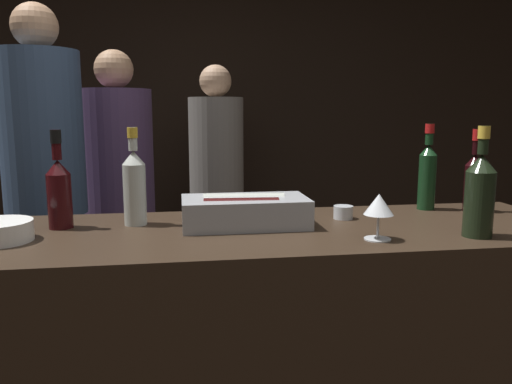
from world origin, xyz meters
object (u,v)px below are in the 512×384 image
Objects in this scene: red_wine_bottle_burgundy at (427,173)px; wine_glass at (379,206)px; ice_bin_with_bottles at (245,210)px; rose_wine_bottle at (134,184)px; champagne_bottle at (480,192)px; person_grey_polo at (119,187)px; person_blond_tee at (45,178)px; candle_votive at (343,212)px; red_wine_bottle_tall at (474,179)px; red_wine_bottle_black_foil at (59,190)px; person_in_hoodie at (217,176)px.

wine_glass is at bearing -131.39° from red_wine_bottle_burgundy.
ice_bin_with_bottles is 1.25× the size of red_wine_bottle_burgundy.
ice_bin_with_bottles is 1.27× the size of rose_wine_bottle.
wine_glass is 0.41× the size of champagne_bottle.
wine_glass is 0.09× the size of person_grey_polo.
wine_glass is at bearing 178.25° from champagne_bottle.
champagne_bottle is (1.08, -0.34, -0.00)m from rose_wine_bottle.
person_blond_tee is (-0.49, 0.76, -0.07)m from rose_wine_bottle.
person_blond_tee is (-1.56, 1.09, -0.07)m from champagne_bottle.
candle_votive is 0.21× the size of champagne_bottle.
ice_bin_with_bottles is 0.93m from red_wine_bottle_tall.
person_blond_tee reaches higher than wine_glass.
champagne_bottle is (-0.22, -0.38, 0.01)m from red_wine_bottle_tall.
red_wine_bottle_black_foil reaches higher than red_wine_bottle_tall.
ice_bin_with_bottles is 1.20m from person_blond_tee.
person_grey_polo reaches higher than ice_bin_with_bottles.
person_in_hoodie is at bearing 81.37° from person_blond_tee.
rose_wine_bottle is 1.64m from person_in_hoodie.
person_grey_polo is at bearing 99.44° from rose_wine_bottle.
wine_glass is at bearing -142.56° from person_grey_polo.
person_blond_tee reaches higher than person_in_hoodie.
person_in_hoodie reaches higher than red_wine_bottle_black_foil.
person_grey_polo is (-1.48, 1.07, -0.16)m from red_wine_bottle_tall.
wine_glass is at bearing -123.30° from person_in_hoodie.
red_wine_bottle_tall is 0.17m from red_wine_bottle_burgundy.
person_in_hoodie is 0.90× the size of person_blond_tee.
red_wine_bottle_burgundy is at bearing -107.37° from person_in_hoodie.
red_wine_bottle_tall is 0.97× the size of red_wine_bottle_black_foil.
person_blond_tee is (-0.24, 0.77, -0.06)m from red_wine_bottle_black_foil.
person_in_hoodie is (-0.68, 1.92, -0.18)m from champagne_bottle.
red_wine_bottle_tall is 0.94× the size of red_wine_bottle_burgundy.
person_blond_tee is at bearing 158.09° from red_wine_bottle_burgundy.
ice_bin_with_bottles is at bearing 159.70° from champagne_bottle.
rose_wine_bottle is at bearing 3.49° from red_wine_bottle_black_foil.
champagne_bottle is (1.32, -0.32, 0.01)m from red_wine_bottle_black_foil.
person_blond_tee reaches higher than red_wine_bottle_tall.
ice_bin_with_bottles is at bearing -150.50° from person_grey_polo.
wine_glass is 0.42× the size of red_wine_bottle_burgundy.
red_wine_bottle_burgundy is 0.99× the size of champagne_bottle.
rose_wine_bottle is at bearing -178.23° from red_wine_bottle_tall.
person_in_hoodie is 0.98× the size of person_grey_polo.
red_wine_bottle_black_foil is 0.81m from person_blond_tee.
wine_glass is 0.33m from champagne_bottle.
rose_wine_bottle is 0.21× the size of person_in_hoodie.
candle_votive is at bearing 6.13° from person_blond_tee.
candle_votive is 0.75m from rose_wine_bottle.
person_grey_polo reaches higher than rose_wine_bottle.
person_grey_polo is at bearing 129.50° from candle_votive.
person_blond_tee is at bearing 135.86° from ice_bin_with_bottles.
red_wine_bottle_burgundy is 0.21× the size of person_in_hoodie.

